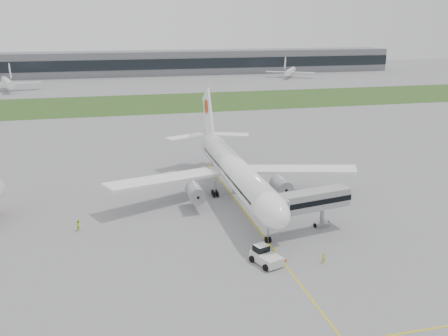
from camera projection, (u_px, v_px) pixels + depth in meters
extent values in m
plane|color=gray|center=(241.00, 207.00, 88.93)|extent=(600.00, 600.00, 0.00)
cube|color=#30501E|center=(161.00, 103.00, 200.65)|extent=(600.00, 50.00, 0.02)
cube|color=slate|center=(139.00, 63.00, 301.06)|extent=(320.00, 22.00, 14.00)
cube|color=black|center=(140.00, 65.00, 290.82)|extent=(320.00, 0.60, 6.00)
cylinder|color=white|center=(235.00, 171.00, 91.06)|extent=(5.00, 38.00, 5.00)
ellipsoid|color=white|center=(270.00, 209.00, 72.91)|extent=(5.00, 11.00, 5.00)
cube|color=black|center=(272.00, 205.00, 71.72)|extent=(3.20, 1.54, 1.14)
cone|color=white|center=(210.00, 140.00, 111.31)|extent=(5.00, 10.53, 6.16)
cube|color=white|center=(163.00, 179.00, 90.31)|extent=(22.13, 13.52, 1.70)
cube|color=white|center=(298.00, 170.00, 96.22)|extent=(22.13, 13.52, 1.70)
cylinder|color=#99999E|center=(195.00, 192.00, 87.65)|extent=(2.70, 5.20, 2.70)
cylinder|color=#99999E|center=(281.00, 186.00, 91.30)|extent=(2.70, 5.20, 2.70)
cube|color=white|center=(208.00, 116.00, 111.25)|extent=(0.45, 10.90, 12.76)
cylinder|color=red|center=(207.00, 107.00, 111.61)|extent=(0.60, 3.20, 3.20)
cube|color=white|center=(186.00, 137.00, 112.39)|extent=(9.54, 6.34, 0.35)
cube|color=white|center=(229.00, 135.00, 114.66)|extent=(9.54, 6.34, 0.35)
cylinder|color=#98979C|center=(268.00, 233.00, 74.53)|extent=(0.24, 0.24, 3.10)
cylinder|color=black|center=(215.00, 193.00, 94.57)|extent=(1.40, 1.10, 1.10)
cylinder|color=black|center=(247.00, 191.00, 96.02)|extent=(1.40, 1.10, 1.10)
cube|color=silver|center=(267.00, 258.00, 68.23)|extent=(3.92, 5.13, 1.21)
cube|color=silver|center=(261.00, 248.00, 68.90)|extent=(2.26, 2.14, 1.01)
cube|color=black|center=(261.00, 248.00, 68.89)|extent=(2.32, 2.20, 0.86)
cylinder|color=black|center=(252.00, 259.00, 68.81)|extent=(0.64, 0.97, 0.91)
cylinder|color=black|center=(267.00, 254.00, 70.26)|extent=(0.64, 0.97, 0.91)
cylinder|color=black|center=(266.00, 268.00, 66.39)|extent=(0.64, 0.97, 0.91)
cylinder|color=black|center=(281.00, 262.00, 67.85)|extent=(0.64, 0.97, 0.91)
cube|color=gray|center=(310.00, 200.00, 77.87)|extent=(13.91, 5.42, 2.91)
cube|color=black|center=(310.00, 200.00, 77.87)|extent=(14.12, 5.55, 0.87)
cube|color=gray|center=(278.00, 209.00, 74.51)|extent=(2.53, 3.30, 3.30)
cylinder|color=#98979C|center=(322.00, 216.00, 80.37)|extent=(0.68, 0.68, 3.69)
cube|color=#98979C|center=(322.00, 224.00, 80.80)|extent=(2.55, 1.77, 0.68)
cylinder|color=black|center=(315.00, 225.00, 80.30)|extent=(0.41, 0.72, 0.68)
cylinder|color=black|center=(328.00, 223.00, 81.31)|extent=(0.41, 0.72, 0.68)
cone|color=#FB570D|center=(269.00, 253.00, 70.99)|extent=(0.37, 0.37, 0.50)
cone|color=#FB570D|center=(286.00, 260.00, 69.02)|extent=(0.35, 0.35, 0.48)
imported|color=#CDD122|center=(323.00, 257.00, 68.52)|extent=(0.71, 0.64, 1.62)
imported|color=#DCFD2A|center=(79.00, 225.00, 79.07)|extent=(1.04, 1.10, 1.80)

